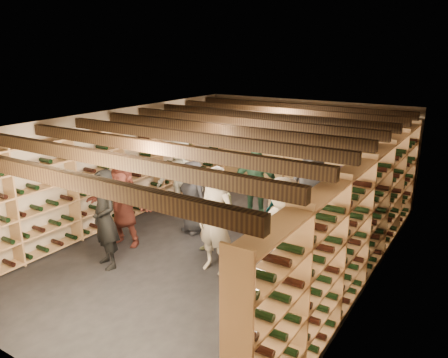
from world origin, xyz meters
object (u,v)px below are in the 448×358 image
crate_stack_right (295,214)px  person_9 (180,176)px  crate_stack_left (283,215)px  crate_loose (302,220)px  person_7 (216,221)px  person_10 (255,185)px  person_11 (338,206)px  person_5 (123,205)px  person_12 (311,192)px  person_0 (193,197)px  person_2 (218,215)px  person_8 (352,213)px  person_3 (282,230)px  person_1 (105,219)px  person_4 (284,218)px

crate_stack_right → person_9: person_9 is taller
crate_stack_left → crate_loose: bearing=71.7°
crate_stack_right → person_7: (-0.27, -2.74, 0.73)m
person_10 → person_11: person_10 is taller
person_7 → person_10: size_ratio=1.03×
person_5 → person_12: size_ratio=0.83×
person_0 → person_2: 1.16m
person_7 → crate_stack_right: bearing=85.9°
person_5 → person_8: bearing=15.5°
person_9 → person_10: bearing=-9.7°
person_5 → person_12: (2.88, 2.19, 0.16)m
person_10 → person_12: 1.24m
person_8 → crate_stack_left: bearing=144.1°
person_7 → person_12: 2.29m
person_5 → person_9: bearing=84.8°
person_5 → crate_loose: bearing=38.3°
person_0 → person_3: 2.50m
person_9 → person_12: (3.03, 0.24, 0.08)m
crate_stack_left → person_10: 0.85m
person_2 → person_8: bearing=28.7°
crate_stack_left → person_1: bearing=-122.3°
crate_loose → person_1: bearing=-120.3°
person_10 → crate_loose: bearing=14.9°
person_12 → person_5: bearing=-164.9°
crate_loose → person_0: person_0 is taller
crate_loose → person_3: size_ratio=0.29×
person_7 → person_2: bearing=121.5°
person_3 → person_11: (0.31, 1.83, -0.09)m
person_1 → person_11: (3.03, 3.00, -0.09)m
crate_stack_right → person_4: bearing=-74.0°
person_0 → person_3: bearing=0.2°
person_0 → person_4: 2.05m
person_7 → person_9: bearing=140.9°
person_2 → person_8: size_ratio=0.92×
person_8 → person_3: bearing=-136.6°
person_3 → person_11: 1.85m
crate_stack_left → crate_loose: (0.19, 0.57, -0.25)m
person_0 → person_12: size_ratio=0.79×
crate_loose → person_9: 2.87m
crate_stack_left → person_1: 3.59m
crate_stack_left → person_5: person_5 is taller
crate_stack_left → crate_loose: crate_stack_left is taller
crate_stack_right → person_10: person_10 is taller
person_10 → person_1: bearing=-131.6°
person_9 → crate_stack_left: bearing=-11.8°
person_4 → person_0: bearing=-162.4°
person_0 → person_5: (-0.76, -1.19, 0.04)m
person_1 → person_7: 1.88m
person_1 → person_12: bearing=70.6°
person_1 → crate_stack_left: bearing=77.9°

